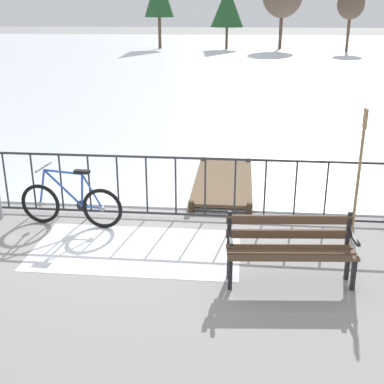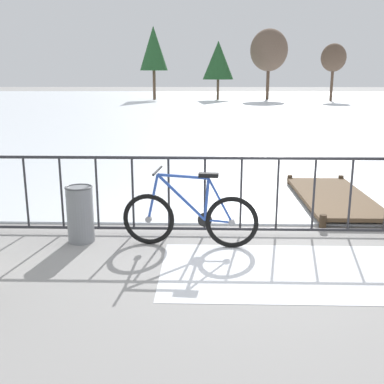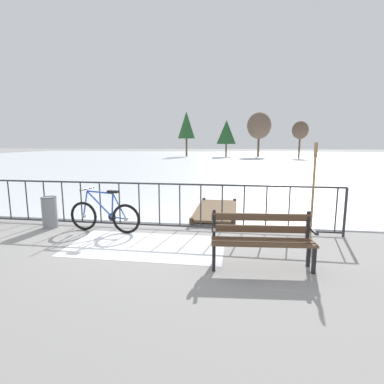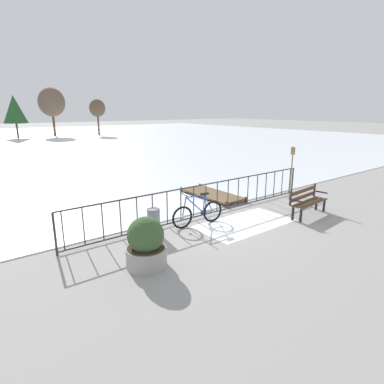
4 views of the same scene
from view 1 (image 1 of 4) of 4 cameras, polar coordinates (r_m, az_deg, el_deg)
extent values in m
plane|color=gray|center=(8.60, -8.17, -2.71)|extent=(160.00, 160.00, 0.00)
cube|color=silver|center=(36.28, 2.56, 14.99)|extent=(80.00, 56.00, 0.03)
cube|color=white|center=(7.42, -6.29, -6.46)|extent=(2.99, 1.58, 0.01)
cylinder|color=#2D2D33|center=(8.25, -8.53, 4.02)|extent=(9.00, 0.04, 0.04)
cylinder|color=#2D2D33|center=(8.56, -8.20, -2.22)|extent=(9.00, 0.04, 0.04)
cylinder|color=#2D2D33|center=(9.04, -20.27, 1.20)|extent=(0.03, 0.03, 0.97)
cylinder|color=#2D2D33|center=(8.84, -17.46, 1.12)|extent=(0.03, 0.03, 0.97)
cylinder|color=#2D2D33|center=(8.67, -14.54, 1.03)|extent=(0.03, 0.03, 0.97)
cylinder|color=#2D2D33|center=(8.52, -11.50, 0.94)|extent=(0.03, 0.03, 0.97)
cylinder|color=#2D2D33|center=(8.39, -8.36, 0.84)|extent=(0.03, 0.03, 0.97)
cylinder|color=#2D2D33|center=(8.29, -5.14, 0.74)|extent=(0.03, 0.03, 0.97)
cylinder|color=#2D2D33|center=(8.22, -1.85, 0.63)|extent=(0.03, 0.03, 0.97)
cylinder|color=#2D2D33|center=(8.17, 1.49, 0.52)|extent=(0.03, 0.03, 0.97)
cylinder|color=#2D2D33|center=(8.16, 4.86, 0.41)|extent=(0.03, 0.03, 0.97)
cylinder|color=#2D2D33|center=(8.17, 8.22, 0.29)|extent=(0.03, 0.03, 0.97)
cylinder|color=#2D2D33|center=(8.20, 11.57, 0.18)|extent=(0.03, 0.03, 0.97)
cylinder|color=#2D2D33|center=(8.27, 14.88, 0.06)|extent=(0.03, 0.03, 0.97)
cylinder|color=#2D2D33|center=(8.36, 18.12, -0.05)|extent=(0.03, 0.03, 0.97)
torus|color=black|center=(8.07, -10.07, -1.85)|extent=(0.66, 0.12, 0.66)
cylinder|color=gray|center=(8.07, -10.07, -1.85)|extent=(0.08, 0.07, 0.08)
torus|color=black|center=(8.49, -16.71, -1.28)|extent=(0.66, 0.12, 0.66)
cylinder|color=gray|center=(8.49, -16.71, -1.28)|extent=(0.08, 0.07, 0.08)
cylinder|color=#2D51B2|center=(8.09, -12.28, 0.20)|extent=(0.08, 0.04, 0.53)
cylinder|color=#2D51B2|center=(8.21, -14.31, 0.44)|extent=(0.61, 0.09, 0.59)
cylinder|color=#2D51B2|center=(8.12, -14.34, 2.19)|extent=(0.63, 0.10, 0.07)
cylinder|color=#2D51B2|center=(8.13, -11.18, -1.69)|extent=(0.34, 0.06, 0.05)
cylinder|color=#2D51B2|center=(8.03, -11.17, 0.05)|extent=(0.32, 0.06, 0.56)
cylinder|color=#2D51B2|center=(8.37, -16.52, 0.53)|extent=(0.16, 0.05, 0.59)
cube|color=black|center=(7.98, -12.30, 2.25)|extent=(0.25, 0.12, 0.05)
cylinder|color=black|center=(8.23, -16.37, 2.73)|extent=(0.08, 0.52, 0.03)
cylinder|color=black|center=(8.19, -12.28, -1.53)|extent=(0.18, 0.04, 0.18)
cube|color=brown|center=(6.58, 10.88, -6.12)|extent=(1.60, 0.24, 0.04)
cube|color=brown|center=(6.45, 11.11, -6.72)|extent=(1.60, 0.24, 0.04)
cube|color=brown|center=(6.31, 11.35, -7.35)|extent=(1.60, 0.24, 0.04)
cube|color=brown|center=(6.61, 10.82, -4.66)|extent=(1.60, 0.19, 0.12)
cube|color=brown|center=(6.53, 10.93, -3.07)|extent=(1.60, 0.19, 0.12)
cube|color=black|center=(6.62, 17.74, -8.78)|extent=(0.06, 0.06, 0.44)
cube|color=black|center=(6.84, 17.12, -7.72)|extent=(0.06, 0.06, 0.44)
cube|color=black|center=(6.75, 17.24, -3.91)|extent=(0.05, 0.05, 0.45)
cube|color=black|center=(6.54, 17.81, -5.00)|extent=(0.07, 0.40, 0.04)
cube|color=black|center=(6.34, 4.33, -9.11)|extent=(0.06, 0.06, 0.44)
cube|color=black|center=(6.57, 4.18, -7.99)|extent=(0.06, 0.06, 0.44)
cube|color=black|center=(6.48, 4.22, -4.02)|extent=(0.05, 0.05, 0.45)
cube|color=black|center=(6.26, 4.35, -5.17)|extent=(0.07, 0.40, 0.04)
cylinder|color=#937047|center=(7.83, 18.15, 0.79)|extent=(0.04, 0.04, 1.70)
cube|color=#937047|center=(7.57, 18.96, 7.87)|extent=(0.03, 0.16, 0.28)
cube|color=brown|center=(9.84, 3.54, 1.22)|extent=(1.10, 2.65, 0.06)
cylinder|color=#433323|center=(8.64, -0.10, -1.66)|extent=(0.10, 0.10, 0.20)
cylinder|color=#433323|center=(8.60, 6.48, -1.89)|extent=(0.10, 0.10, 0.20)
cylinder|color=#433323|center=(11.13, 1.27, 3.42)|extent=(0.10, 0.10, 0.20)
cylinder|color=#433323|center=(11.11, 6.37, 3.25)|extent=(0.10, 0.10, 0.20)
cylinder|color=brown|center=(43.20, -3.68, 18.53)|extent=(0.25, 0.25, 4.13)
cylinder|color=brown|center=(43.36, 9.97, 17.68)|extent=(0.28, 0.28, 3.20)
cylinder|color=brown|center=(42.61, 3.94, 17.67)|extent=(0.21, 0.21, 2.89)
cone|color=#235128|center=(42.57, 4.01, 20.18)|extent=(2.61, 2.61, 3.15)
cylinder|color=brown|center=(41.72, 17.18, 16.79)|extent=(0.22, 0.22, 2.85)
ellipsoid|color=brown|center=(41.68, 17.49, 19.56)|extent=(2.00, 2.00, 2.20)
camera|label=2|loc=(3.22, -46.08, -8.74)|focal=43.72mm
camera|label=3|loc=(1.74, 14.33, -30.84)|focal=28.24mm
camera|label=4|loc=(8.11, -81.51, 2.86)|focal=29.46mm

